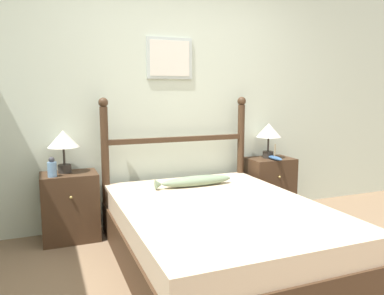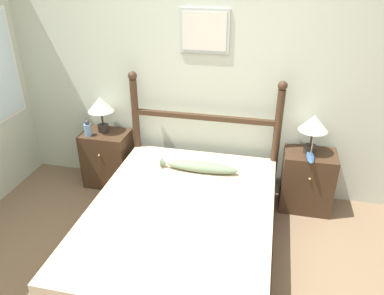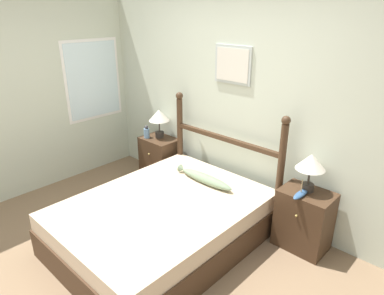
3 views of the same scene
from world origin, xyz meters
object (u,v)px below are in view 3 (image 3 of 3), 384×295
at_px(table_lamp_left, 159,117).
at_px(model_boat, 301,194).
at_px(table_lamp_right, 311,164).
at_px(bed, 163,222).
at_px(nightstand_left, 160,159).
at_px(bottle, 147,132).
at_px(fish_pillow, 205,179).
at_px(nightstand_right, 304,220).

bearing_deg(table_lamp_left, model_boat, -4.09).
bearing_deg(table_lamp_right, bed, -138.28).
xyz_separation_m(table_lamp_left, table_lamp_right, (2.16, -0.02, 0.00)).
distance_m(nightstand_left, bottle, 0.43).
bearing_deg(bottle, model_boat, -0.45).
bearing_deg(model_boat, table_lamp_right, 90.19).
bearing_deg(model_boat, bed, -142.58).
bearing_deg(table_lamp_left, bottle, -128.68).
bearing_deg(fish_pillow, bed, -93.50).
bearing_deg(bed, table_lamp_left, 138.93).
height_order(bottle, fish_pillow, bottle).
height_order(nightstand_left, nightstand_right, same).
height_order(table_lamp_left, fish_pillow, table_lamp_left).
bearing_deg(bottle, nightstand_right, 2.42).
height_order(nightstand_left, table_lamp_left, table_lamp_left).
height_order(nightstand_left, table_lamp_right, table_lamp_right).
height_order(table_lamp_left, model_boat, table_lamp_left).
bearing_deg(nightstand_left, bed, -40.65).
xyz_separation_m(table_lamp_right, fish_pillow, (-1.02, -0.34, -0.39)).
bearing_deg(nightstand_left, nightstand_right, 0.00).
bearing_deg(nightstand_left, table_lamp_left, 126.78).
relative_size(bottle, fish_pillow, 0.23).
xyz_separation_m(bottle, fish_pillow, (1.25, -0.22, -0.18)).
height_order(table_lamp_right, fish_pillow, table_lamp_right).
xyz_separation_m(table_lamp_left, model_boat, (2.17, -0.15, -0.27)).
relative_size(nightstand_right, bottle, 3.54).
bearing_deg(bottle, bed, -34.22).
xyz_separation_m(model_boat, fish_pillow, (-1.02, -0.21, -0.12)).
bearing_deg(nightstand_left, table_lamp_right, 0.51).
bearing_deg(bottle, table_lamp_right, 2.92).
relative_size(table_lamp_right, fish_pillow, 0.51).
height_order(table_lamp_right, model_boat, table_lamp_right).
bearing_deg(table_lamp_left, nightstand_right, -1.06).
xyz_separation_m(bed, table_lamp_right, (1.06, 0.94, 0.68)).
height_order(bed, table_lamp_right, table_lamp_right).
xyz_separation_m(nightstand_right, model_boat, (-0.02, -0.11, 0.34)).
distance_m(nightstand_right, model_boat, 0.36).
bearing_deg(model_boat, fish_pillow, -168.61).
distance_m(nightstand_right, table_lamp_left, 2.27).
distance_m(table_lamp_left, fish_pillow, 1.26).
height_order(nightstand_right, fish_pillow, nightstand_right).
distance_m(bottle, model_boat, 2.28).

